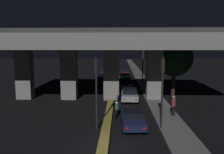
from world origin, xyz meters
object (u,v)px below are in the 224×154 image
object	(u,v)px
car_dark_blue_lead	(133,118)
pedestrian_on_sidewalk	(173,106)
street_lamp	(141,56)
car_black_lead_oncoming	(102,80)
car_silver_third_oncoming	(109,67)
car_black_fourth	(125,77)
traffic_light_right_of_median	(162,81)
car_dark_blue_second_oncoming	(106,70)
motorcycle_black_filtering_near	(117,110)
car_silver_second	(129,94)
car_silver_third	(125,82)
car_dark_blue_fourth_oncoming	(111,64)
motorcycle_white_filtering_far	(119,86)
car_dark_red_fifth	(125,72)
motorcycle_blue_filtering_mid	(118,95)
traffic_light_left_of_median	(96,81)

from	to	relation	value
car_dark_blue_lead	pedestrian_on_sidewalk	bearing A→B (deg)	-59.20
car_dark_blue_lead	pedestrian_on_sidewalk	world-z (taller)	pedestrian_on_sidewalk
street_lamp	car_black_lead_oncoming	size ratio (longest dim) A/B	1.91
car_silver_third_oncoming	car_black_fourth	bearing A→B (deg)	13.62
traffic_light_right_of_median	car_dark_blue_second_oncoming	bearing A→B (deg)	100.91
motorcycle_black_filtering_near	pedestrian_on_sidewalk	size ratio (longest dim) A/B	1.03
traffic_light_right_of_median	car_silver_third_oncoming	distance (m)	42.95
street_lamp	car_silver_second	distance (m)	11.93
car_silver_third	car_dark_blue_fourth_oncoming	size ratio (longest dim) A/B	1.07
car_silver_third	car_silver_third_oncoming	xyz separation A→B (m)	(-3.63, 26.25, -0.25)
car_dark_blue_second_oncoming	motorcycle_white_filtering_far	world-z (taller)	car_dark_blue_second_oncoming
car_silver_third	car_dark_blue_fourth_oncoming	world-z (taller)	car_silver_third
car_dark_blue_second_oncoming	motorcycle_white_filtering_far	bearing A→B (deg)	11.49
car_black_lead_oncoming	car_dark_blue_fourth_oncoming	world-z (taller)	car_dark_blue_fourth_oncoming
car_dark_red_fifth	car_black_lead_oncoming	world-z (taller)	car_dark_red_fifth
motorcycle_blue_filtering_mid	car_silver_third_oncoming	bearing A→B (deg)	5.58
car_black_lead_oncoming	car_dark_blue_fourth_oncoming	distance (m)	34.24
car_silver_third	pedestrian_on_sidewalk	distance (m)	13.77
car_silver_third_oncoming	car_dark_blue_fourth_oncoming	size ratio (longest dim) A/B	1.08
car_silver_second	car_black_fourth	xyz separation A→B (m)	(-0.25, 14.36, -0.00)
car_silver_third	motorcycle_blue_filtering_mid	size ratio (longest dim) A/B	2.45
traffic_light_left_of_median	car_dark_blue_lead	size ratio (longest dim) A/B	1.33
traffic_light_right_of_median	pedestrian_on_sidewalk	xyz separation A→B (m)	(1.64, 3.00, -2.68)
car_dark_blue_second_oncoming	car_dark_blue_fourth_oncoming	distance (m)	20.48
traffic_light_left_of_median	car_dark_blue_lead	distance (m)	4.13
car_silver_third	car_black_lead_oncoming	distance (m)	4.99
street_lamp	car_black_fourth	size ratio (longest dim) A/B	1.86
car_dark_blue_lead	car_silver_third	bearing A→B (deg)	-1.97
car_black_lead_oncoming	motorcycle_black_filtering_near	bearing A→B (deg)	10.12
car_black_lead_oncoming	car_dark_blue_second_oncoming	size ratio (longest dim) A/B	0.97
street_lamp	car_dark_blue_lead	size ratio (longest dim) A/B	1.90
car_black_lead_oncoming	motorcycle_white_filtering_far	size ratio (longest dim) A/B	2.24
car_dark_blue_lead	car_dark_blue_fourth_oncoming	distance (m)	53.40
car_dark_blue_lead	traffic_light_left_of_median	bearing A→B (deg)	97.39
car_dark_blue_second_oncoming	car_silver_third_oncoming	world-z (taller)	car_dark_blue_second_oncoming
motorcycle_blue_filtering_mid	car_dark_blue_second_oncoming	bearing A→B (deg)	8.28
car_silver_third	street_lamp	bearing A→B (deg)	-37.22
car_dark_blue_second_oncoming	car_dark_blue_fourth_oncoming	world-z (taller)	car_dark_blue_second_oncoming
pedestrian_on_sidewalk	car_silver_second	bearing A→B (deg)	121.78
car_silver_second	car_dark_red_fifth	size ratio (longest dim) A/B	1.01
street_lamp	motorcycle_blue_filtering_mid	bearing A→B (deg)	-108.36
car_silver_second	street_lamp	bearing A→B (deg)	-10.57
car_dark_blue_lead	car_black_lead_oncoming	distance (m)	19.41
car_silver_third	car_dark_blue_second_oncoming	world-z (taller)	car_silver_third
car_dark_blue_fourth_oncoming	pedestrian_on_sidewalk	size ratio (longest dim) A/B	2.30
traffic_light_left_of_median	motorcycle_white_filtering_far	bearing A→B (deg)	84.13
car_dark_blue_lead	car_silver_third_oncoming	size ratio (longest dim) A/B	0.91
car_dark_blue_lead	car_dark_red_fifth	bearing A→B (deg)	-3.02
car_silver_second	car_dark_red_fifth	bearing A→B (deg)	1.08
car_black_fourth	car_dark_blue_fourth_oncoming	world-z (taller)	car_dark_blue_fourth_oncoming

